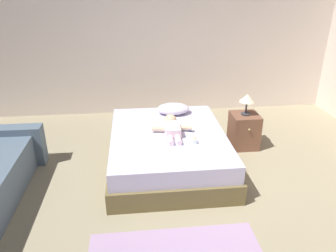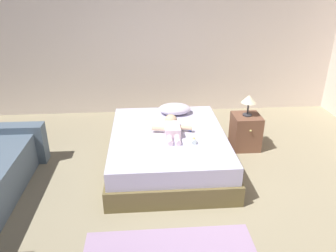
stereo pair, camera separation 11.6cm
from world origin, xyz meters
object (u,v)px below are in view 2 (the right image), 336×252
Objects in this scene: lamp at (249,100)px; nightstand at (245,132)px; bed at (168,150)px; baby_bottle at (194,141)px; pillow at (175,109)px; baby at (172,127)px; toothbrush at (188,129)px.

nightstand is at bearing -90.00° from lamp.
baby_bottle is (0.28, -0.29, 0.27)m from bed.
nightstand is at bearing -13.96° from pillow.
bed is 4.05× the size of pillow.
bed is 0.30m from baby.
pillow is 0.95m from baby_bottle.
baby is (-0.09, -0.61, -0.01)m from pillow.
pillow is 0.62m from baby.
toothbrush is (0.26, 0.10, 0.24)m from bed.
pillow is at bearing 98.34° from baby_bottle.
lamp is at bearing 18.74° from baby.
baby reaches higher than pillow.
bed is 3.76× the size of nightstand.
bed is 6.22× the size of lamp.
baby_bottle reaches higher than toothbrush.
toothbrush is at bearing 20.16° from bed.
pillow is at bearing 166.04° from nightstand.
baby_bottle is at bearing -54.67° from baby.
baby_bottle is at bearing -45.91° from bed.
baby is at bearing -161.26° from lamp.
lamp is (1.13, 0.40, 0.50)m from bed.
baby_bottle is (0.14, -0.93, -0.04)m from pillow.
lamp is at bearing 19.44° from bed.
baby is 1.27× the size of nightstand.
toothbrush is 0.30× the size of nightstand.
pillow reaches higher than bed.
bed is at bearing -147.40° from baby.
pillow is 1.04m from lamp.
bed is at bearing -102.63° from pillow.
baby_bottle is (0.23, -0.32, -0.03)m from baby.
baby is at bearing 125.33° from baby_bottle.
lamp reaches higher than pillow.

